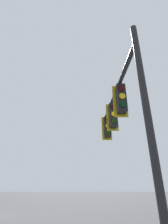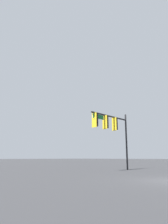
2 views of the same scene
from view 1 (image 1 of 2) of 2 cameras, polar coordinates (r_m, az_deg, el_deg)
signal_pole_near at (r=7.13m, az=10.74°, el=-0.14°), size 5.81×0.61×5.72m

